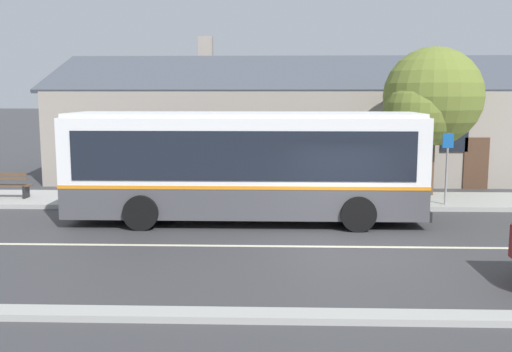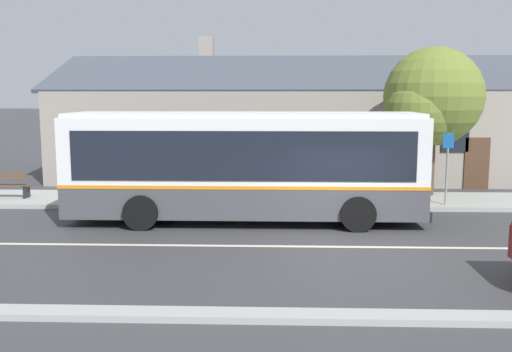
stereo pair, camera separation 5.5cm
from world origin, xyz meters
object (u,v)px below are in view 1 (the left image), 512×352
Objects in this scene: bench_down_street at (121,186)px; street_tree_primary at (430,101)px; transit_bus at (245,164)px; bench_by_building at (6,186)px; bus_stop_sign at (447,160)px.

street_tree_primary reaches higher than bench_down_street.
transit_bus is 5.67m from bench_down_street.
bus_stop_sign reaches higher than bench_by_building.
bench_by_building is 0.97× the size of bench_down_street.
bus_stop_sign is (11.25, -0.97, 1.07)m from bench_down_street.
street_tree_primary reaches higher than bus_stop_sign.
bench_by_building is at bearing -176.02° from street_tree_primary.
bench_by_building is (-8.68, 2.82, -1.19)m from transit_bus.
bench_by_building is 15.46m from street_tree_primary.
bus_stop_sign is at bearing 17.52° from transit_bus.
street_tree_primary reaches higher than bench_by_building.
transit_bus is at bearing -149.02° from street_tree_primary.
transit_bus reaches higher than bench_by_building.
transit_bus is 7.74m from street_tree_primary.
bench_down_street is 0.32× the size of street_tree_primary.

